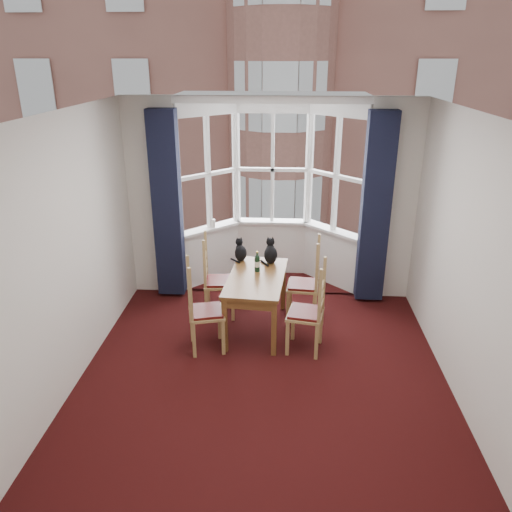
# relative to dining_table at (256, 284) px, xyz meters

# --- Properties ---
(floor) EXTENTS (4.50, 4.50, 0.00)m
(floor) POSITION_rel_dining_table_xyz_m (0.13, -1.16, -0.63)
(floor) COLOR black
(floor) RESTS_ON ground
(ceiling) EXTENTS (4.50, 4.50, 0.00)m
(ceiling) POSITION_rel_dining_table_xyz_m (0.13, -1.16, 2.17)
(ceiling) COLOR white
(ceiling) RESTS_ON floor
(wall_left) EXTENTS (0.00, 4.50, 4.50)m
(wall_left) POSITION_rel_dining_table_xyz_m (-1.87, -1.16, 0.77)
(wall_left) COLOR silver
(wall_left) RESTS_ON floor
(wall_right) EXTENTS (0.00, 4.50, 4.50)m
(wall_right) POSITION_rel_dining_table_xyz_m (2.13, -1.16, 0.77)
(wall_right) COLOR silver
(wall_right) RESTS_ON floor
(wall_near) EXTENTS (4.00, 0.00, 4.00)m
(wall_near) POSITION_rel_dining_table_xyz_m (0.13, -3.41, 0.77)
(wall_near) COLOR silver
(wall_near) RESTS_ON floor
(wall_back_pier_left) EXTENTS (0.70, 0.12, 2.80)m
(wall_back_pier_left) POSITION_rel_dining_table_xyz_m (-1.52, 1.09, 0.77)
(wall_back_pier_left) COLOR silver
(wall_back_pier_left) RESTS_ON floor
(wall_back_pier_right) EXTENTS (0.70, 0.12, 2.80)m
(wall_back_pier_right) POSITION_rel_dining_table_xyz_m (1.78, 1.09, 0.77)
(wall_back_pier_right) COLOR silver
(wall_back_pier_right) RESTS_ON floor
(bay_window) EXTENTS (2.76, 0.94, 2.80)m
(bay_window) POSITION_rel_dining_table_xyz_m (0.13, 1.59, 0.77)
(bay_window) COLOR white
(bay_window) RESTS_ON floor
(curtain_left) EXTENTS (0.38, 0.22, 2.60)m
(curtain_left) POSITION_rel_dining_table_xyz_m (-1.29, 0.91, 0.72)
(curtain_left) COLOR black
(curtain_left) RESTS_ON floor
(curtain_right) EXTENTS (0.38, 0.22, 2.60)m
(curtain_right) POSITION_rel_dining_table_xyz_m (1.55, 0.91, 0.72)
(curtain_right) COLOR black
(curtain_right) RESTS_ON floor
(dining_table) EXTENTS (0.78, 1.32, 0.74)m
(dining_table) POSITION_rel_dining_table_xyz_m (0.00, 0.00, 0.00)
(dining_table) COLOR brown
(dining_table) RESTS_ON floor
(chair_left_near) EXTENTS (0.49, 0.50, 0.92)m
(chair_left_near) POSITION_rel_dining_table_xyz_m (-0.65, -0.52, -0.16)
(chair_left_near) COLOR tan
(chair_left_near) RESTS_ON floor
(chair_left_far) EXTENTS (0.44, 0.46, 0.92)m
(chair_left_far) POSITION_rel_dining_table_xyz_m (-0.60, 0.34, -0.16)
(chair_left_far) COLOR tan
(chair_left_far) RESTS_ON floor
(chair_right_near) EXTENTS (0.47, 0.49, 0.92)m
(chair_right_near) POSITION_rel_dining_table_xyz_m (0.69, -0.47, -0.16)
(chair_right_near) COLOR tan
(chair_right_near) RESTS_ON floor
(chair_right_far) EXTENTS (0.44, 0.46, 0.92)m
(chair_right_far) POSITION_rel_dining_table_xyz_m (0.68, 0.30, -0.16)
(chair_right_far) COLOR tan
(chair_right_far) RESTS_ON floor
(cat_left) EXTENTS (0.22, 0.26, 0.31)m
(cat_left) POSITION_rel_dining_table_xyz_m (-0.24, 0.52, 0.22)
(cat_left) COLOR black
(cat_left) RESTS_ON dining_table
(cat_right) EXTENTS (0.20, 0.27, 0.34)m
(cat_right) POSITION_rel_dining_table_xyz_m (0.16, 0.46, 0.23)
(cat_right) COLOR black
(cat_right) RESTS_ON dining_table
(wine_bottle) EXTENTS (0.07, 0.07, 0.27)m
(wine_bottle) POSITION_rel_dining_table_xyz_m (0.00, 0.15, 0.22)
(wine_bottle) COLOR black
(wine_bottle) RESTS_ON dining_table
(candle_tall) EXTENTS (0.06, 0.06, 0.13)m
(candle_tall) POSITION_rel_dining_table_xyz_m (-0.73, 1.44, 0.30)
(candle_tall) COLOR white
(candle_tall) RESTS_ON bay_window
(street) EXTENTS (80.00, 80.00, 0.00)m
(street) POSITION_rel_dining_table_xyz_m (0.13, 31.09, -6.63)
(street) COLOR #333335
(street) RESTS_ON ground
(tenement_building) EXTENTS (18.40, 7.80, 15.20)m
(tenement_building) POSITION_rel_dining_table_xyz_m (0.13, 12.85, 0.97)
(tenement_building) COLOR #A56555
(tenement_building) RESTS_ON street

